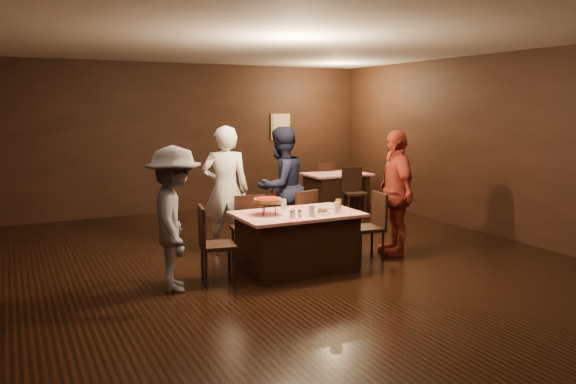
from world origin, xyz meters
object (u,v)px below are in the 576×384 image
Objects in this scene: glass_back at (284,204)px; plate_empty at (328,207)px; glass_amber at (338,204)px; glass_front_right at (337,208)px; chair_end_left at (218,244)px; diner_grey_knit at (175,219)px; pizza_stand at (268,201)px; diner_white_jacket at (225,190)px; main_table at (297,241)px; diner_red_shirt at (395,193)px; chair_far_left at (247,227)px; chair_far_right at (298,221)px; chair_back_near at (355,192)px; chair_back_far at (322,184)px; chair_end_right at (367,227)px; glass_front_left at (312,211)px; diner_navy_hoodie at (281,187)px; back_table at (336,192)px.

plate_empty is at bearing -14.04° from glass_back.
glass_front_right is at bearing -126.87° from glass_amber.
chair_end_left is 0.56× the size of diner_grey_knit.
plate_empty is at bearing 75.96° from glass_front_right.
diner_white_jacket is at bearing 96.80° from pizza_stand.
glass_front_right is 0.74m from glass_back.
diner_red_shirt is (1.65, 0.09, 0.52)m from main_table.
chair_far_left is 0.80m from chair_far_right.
diner_red_shirt reaches higher than chair_back_near.
chair_back_far is at bearing -139.63° from chair_far_right.
diner_grey_knit is (-2.04, -0.82, 0.37)m from chair_far_right.
chair_end_left is at bearing 11.84° from chair_far_right.
diner_grey_knit is at bearing 108.45° from chair_end_left.
chair_far_left and chair_end_left have the same top height.
glass_front_right is at bearing -80.70° from diner_grey_knit.
chair_far_right is at bearing -124.02° from chair_back_near.
glass_front_right reaches higher than plate_empty.
diner_grey_knit is at bearing 67.79° from diner_white_jacket.
chair_far_right is 1.00× the size of chair_end_left.
chair_far_right and chair_back_far have the same top height.
diner_red_shirt is (2.75, 0.09, 0.43)m from chair_end_left.
chair_end_right is (2.20, 0.00, 0.00)m from chair_end_left.
chair_end_left is (-1.10, 0.00, 0.09)m from main_table.
diner_white_jacket reaches higher than pizza_stand.
pizza_stand is 2.71× the size of glass_front_right.
chair_end_left is 1.24m from glass_front_left.
diner_red_shirt is 7.25× the size of plate_empty.
plate_empty is at bearing 6.01° from pizza_stand.
glass_amber is at bearing 89.31° from chair_far_right.
chair_far_right reaches higher than main_table.
diner_red_shirt reaches higher than chair_far_right.
chair_far_left is 6.79× the size of glass_front_right.
chair_back_far is at bearing -149.14° from diner_navy_hoodie.
diner_grey_knit is 12.13× the size of glass_front_left.
main_table is at bearing 150.95° from glass_front_right.
back_table is 1.37× the size of chair_far_left.
chair_far_left is 1.36m from glass_front_right.
glass_amber is (2.24, 0.02, -0.01)m from diner_grey_knit.
diner_white_jacket reaches higher than chair_end_right.
glass_amber is (-2.12, -4.13, 0.37)m from chair_back_far.
glass_front_right reaches higher than main_table.
chair_back_near is 2.79m from diner_navy_hoodie.
back_table is at bearing 104.87° from chair_back_near.
back_table is at bearing -36.84° from chair_end_left.
chair_end_right is at bearing 21.04° from glass_front_right.
glass_amber is at bearing -75.96° from plate_empty.
main_table is at bearing 127.53° from chair_far_left.
chair_far_right is 1.03m from chair_end_right.
pizza_stand is (0.00, -0.70, 0.48)m from chair_far_left.
glass_front_right is (-0.65, -0.25, 0.37)m from chair_end_right.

